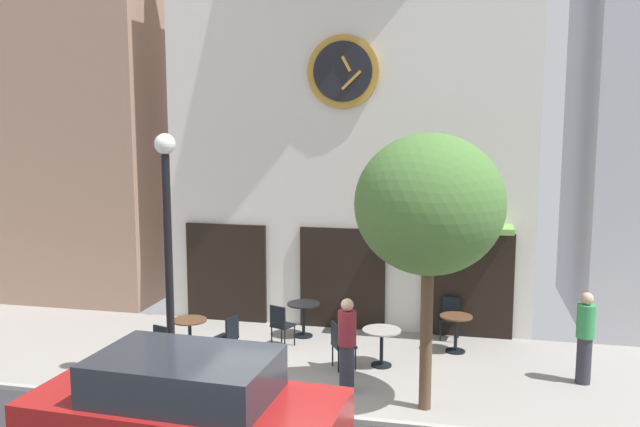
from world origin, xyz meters
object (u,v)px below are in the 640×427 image
Objects in this scene: street_lamp at (169,261)px; cafe_chair_by_entrance at (450,315)px; cafe_table_near_door at (304,313)px; cafe_table_center_left at (456,327)px; cafe_chair_right_end at (340,342)px; pedestrian_green at (585,337)px; cafe_table_leftmost at (382,339)px; cafe_chair_near_tree at (165,344)px; parked_car_red at (186,411)px; cafe_chair_under_awning at (228,335)px; street_tree at (429,206)px; pedestrian_maroon at (347,344)px; cafe_chair_curbside at (281,323)px; cafe_table_center at (190,331)px.

cafe_chair_by_entrance is (4.75, 3.74, -1.74)m from street_lamp.
cafe_table_center_left is (3.26, -0.29, -0.02)m from cafe_table_near_door.
cafe_chair_right_end is at bearing 27.93° from street_lamp.
cafe_table_leftmost is at bearing 179.01° from pedestrian_green.
street_lamp is 4.97× the size of cafe_chair_near_tree.
cafe_table_leftmost is at bearing -141.13° from cafe_table_center_left.
parked_car_red is (-5.79, -4.18, -0.10)m from pedestrian_green.
pedestrian_green reaches higher than parked_car_red.
cafe_chair_right_end is 1.00× the size of cafe_chair_under_awning.
street_tree reaches higher than cafe_chair_right_end.
cafe_table_leftmost is 1.48m from pedestrian_maroon.
parked_car_red reaches higher than cafe_table_near_door.
cafe_chair_under_awning is (-2.97, -0.37, 0.00)m from cafe_table_leftmost.
pedestrian_green is (5.53, -1.46, 0.33)m from cafe_table_near_door.
street_tree is 5.00× the size of cafe_chair_near_tree.
cafe_chair_near_tree is 0.21× the size of parked_car_red.
cafe_table_center_left is 0.84× the size of cafe_chair_near_tree.
cafe_chair_by_entrance is 3.74m from pedestrian_maroon.
parked_car_red is at bearing -89.62° from cafe_chair_curbside.
cafe_chair_curbside is 2.66m from pedestrian_maroon.
cafe_chair_right_end reaches higher than cafe_table_center.
cafe_table_center reaches higher than cafe_table_center_left.
street_lamp is at bearing 118.81° from parked_car_red.
cafe_table_near_door is at bearing 51.18° from cafe_chair_near_tree.
cafe_table_near_door is 3.27m from cafe_table_center_left.
cafe_table_center is 0.17× the size of parked_car_red.
cafe_table_leftmost is at bearing 4.69° from cafe_table_center.
street_tree is at bearing -148.15° from pedestrian_green.
cafe_chair_near_tree is (-2.04, -2.54, -0.00)m from cafe_table_near_door.
cafe_chair_curbside is 5.87m from pedestrian_green.
street_lamp is 2.29m from cafe_table_center.
cafe_table_leftmost is 4.09m from cafe_chair_near_tree.
pedestrian_green is at bearing -40.06° from cafe_chair_by_entrance.
cafe_table_near_door is at bearing 131.87° from street_tree.
cafe_chair_right_end is at bearing -156.89° from cafe_table_leftmost.
cafe_chair_curbside and cafe_chair_by_entrance have the same top height.
street_lamp is 6.00× the size of cafe_table_leftmost.
cafe_table_center is 7.46m from pedestrian_green.
cafe_chair_right_end and cafe_chair_near_tree have the same top height.
cafe_table_near_door is at bearing 62.98° from street_lamp.
cafe_chair_under_awning is at bearing 160.49° from street_tree.
cafe_chair_right_end is 1.00× the size of cafe_chair_by_entrance.
cafe_chair_right_end is at bearing -176.65° from pedestrian_green.
cafe_chair_near_tree is 7.66m from pedestrian_green.
pedestrian_maroon is (2.54, -1.01, 0.33)m from cafe_chair_under_awning.
parked_car_red reaches higher than cafe_chair_curbside.
street_tree is at bearing -37.10° from cafe_chair_curbside.
cafe_chair_near_tree is (-0.42, 0.64, -1.74)m from street_lamp.
street_lamp is 3.19m from parked_car_red.
street_lamp is at bearing -78.69° from cafe_table_center.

